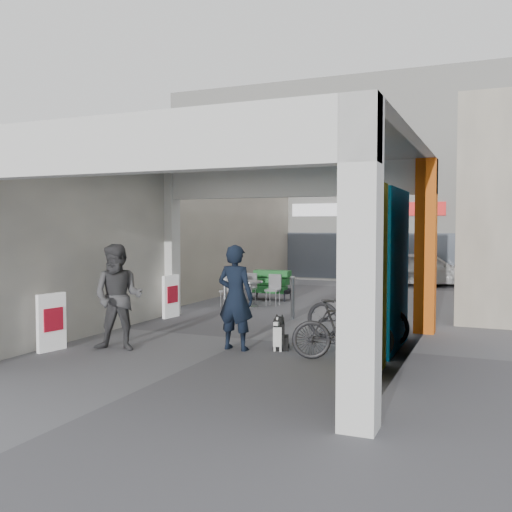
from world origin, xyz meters
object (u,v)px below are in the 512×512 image
at_px(border_collie, 280,336).
at_px(man_crates, 369,267).
at_px(man_with_dog, 236,297).
at_px(produce_stand, 270,288).
at_px(man_back_turned, 118,297).
at_px(man_elderly, 388,292).
at_px(bicycle_rear, 343,330).
at_px(white_van, 426,269).
at_px(cafe_set, 250,295).
at_px(bicycle_front, 356,313).

distance_m(border_collie, man_crates, 7.82).
bearing_deg(man_with_dog, produce_stand, -70.03).
relative_size(man_back_turned, man_crates, 0.99).
bearing_deg(man_elderly, border_collie, -124.98).
distance_m(man_elderly, bicycle_rear, 2.92).
relative_size(produce_stand, white_van, 0.35).
distance_m(man_back_turned, man_elderly, 5.44).
xyz_separation_m(man_back_turned, bicycle_rear, (3.77, 0.80, -0.43)).
relative_size(produce_stand, man_back_turned, 0.70).
xyz_separation_m(cafe_set, white_van, (3.83, 7.10, 0.32)).
height_order(man_elderly, man_crates, man_crates).
relative_size(man_elderly, bicycle_front, 0.78).
relative_size(produce_stand, man_elderly, 0.81).
bearing_deg(man_with_dog, border_collie, -157.56).
xyz_separation_m(cafe_set, man_with_dog, (1.97, -5.20, 0.62)).
bearing_deg(man_crates, white_van, -117.15).
xyz_separation_m(cafe_set, man_back_turned, (0.12, -6.03, 0.63)).
bearing_deg(man_elderly, produce_stand, 130.83).
bearing_deg(produce_stand, white_van, 59.77).
bearing_deg(bicycle_rear, man_elderly, -20.52).
bearing_deg(man_back_turned, man_with_dog, 7.71).
bearing_deg(man_back_turned, man_crates, 57.57).
xyz_separation_m(cafe_set, produce_stand, (0.05, 1.36, 0.04)).
relative_size(produce_stand, border_collie, 2.01).
height_order(cafe_set, man_crates, man_crates).
bearing_deg(man_back_turned, bicycle_rear, -4.55).
bearing_deg(produce_stand, cafe_set, -89.11).
distance_m(man_elderly, man_crates, 5.38).
bearing_deg(bicycle_front, man_with_dog, 140.88).
bearing_deg(border_collie, produce_stand, 94.09).
relative_size(cafe_set, man_with_dog, 0.76).
relative_size(cafe_set, bicycle_front, 0.68).
bearing_deg(cafe_set, border_collie, -61.27).
height_order(produce_stand, man_crates, man_crates).
height_order(man_with_dog, bicycle_rear, man_with_dog).
distance_m(cafe_set, produce_stand, 1.37).
height_order(produce_stand, man_elderly, man_elderly).
bearing_deg(man_back_turned, man_elderly, 26.27).
distance_m(produce_stand, man_back_turned, 7.42).
xyz_separation_m(cafe_set, man_crates, (2.65, 2.84, 0.63)).
distance_m(border_collie, bicycle_front, 1.65).
bearing_deg(bicycle_front, white_van, 10.82).
xyz_separation_m(man_with_dog, white_van, (1.86, 12.30, -0.29)).
distance_m(man_with_dog, man_elderly, 3.57).
bearing_deg(man_crates, man_back_turned, 62.51).
xyz_separation_m(man_crates, white_van, (1.19, 4.26, -0.31)).
bearing_deg(white_van, man_with_dog, 152.24).
bearing_deg(man_elderly, man_back_turned, -143.99).
bearing_deg(cafe_set, bicycle_rear, -53.35).
height_order(man_elderly, white_van, man_elderly).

